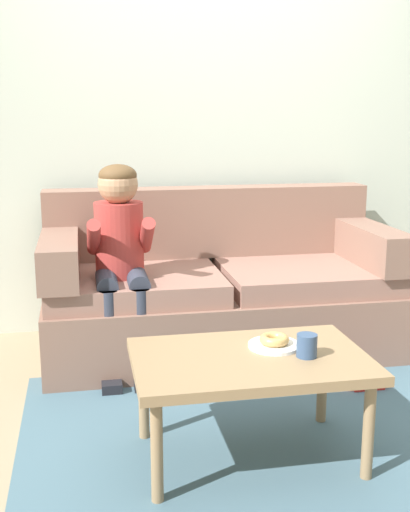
{
  "coord_description": "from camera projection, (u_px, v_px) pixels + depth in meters",
  "views": [
    {
      "loc": [
        -0.81,
        -2.69,
        1.36
      ],
      "look_at": [
        -0.21,
        0.45,
        0.65
      ],
      "focal_mm": 45.31,
      "sensor_mm": 36.0,
      "label": 1
    }
  ],
  "objects": [
    {
      "name": "area_rug",
      "position": [
        283.0,
        434.0,
        2.79
      ],
      "size": [
        2.24,
        1.62,
        0.01
      ],
      "primitive_type": "cube",
      "color": "#476675",
      "rests_on": "ground"
    },
    {
      "name": "donut",
      "position": [
        274.0,
        339.0,
        2.59
      ],
      "size": [
        0.15,
        0.15,
        0.04
      ],
      "primitive_type": "torus",
      "rotation": [
        0.0,
        0.0,
        1.93
      ],
      "color": "tan",
      "rests_on": "plate"
    },
    {
      "name": "person_child",
      "position": [
        120.0,
        248.0,
        3.38
      ],
      "size": [
        0.34,
        0.58,
        1.1
      ],
      "color": "#AD3833",
      "rests_on": "ground"
    },
    {
      "name": "couch",
      "position": [
        218.0,
        293.0,
        3.75
      ],
      "size": [
        1.98,
        0.9,
        0.92
      ],
      "color": "#846051",
      "rests_on": "ground"
    },
    {
      "name": "plate",
      "position": [
        274.0,
        345.0,
        2.6
      ],
      "size": [
        0.21,
        0.21,
        0.01
      ],
      "primitive_type": "cylinder",
      "color": "white",
      "rests_on": "coffee_table"
    },
    {
      "name": "toy_controller",
      "position": [
        366.0,
        385.0,
        3.24
      ],
      "size": [
        0.23,
        0.09,
        0.05
      ],
      "rotation": [
        0.0,
        0.0,
        0.18
      ],
      "color": "red",
      "rests_on": "ground"
    },
    {
      "name": "ground",
      "position": [
        267.0,
        410.0,
        3.03
      ],
      "size": [
        10.0,
        10.0,
        0.0
      ],
      "primitive_type": "plane",
      "color": "#9E896B"
    },
    {
      "name": "wall_back",
      "position": [
        209.0,
        107.0,
        4.07
      ],
      "size": [
        8.0,
        0.1,
        2.8
      ],
      "primitive_type": "cube",
      "color": "beige",
      "rests_on": "ground"
    },
    {
      "name": "mug",
      "position": [
        307.0,
        346.0,
        2.49
      ],
      "size": [
        0.08,
        0.08,
        0.09
      ],
      "primitive_type": "cylinder",
      "color": "#334C72",
      "rests_on": "coffee_table"
    },
    {
      "name": "coffee_table",
      "position": [
        250.0,
        367.0,
        2.51
      ],
      "size": [
        0.91,
        0.59,
        0.44
      ],
      "color": "#937551",
      "rests_on": "ground"
    }
  ]
}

